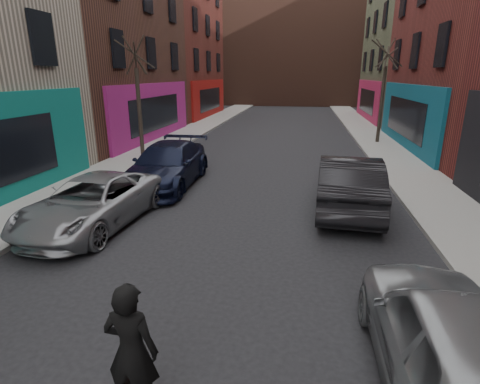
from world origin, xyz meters
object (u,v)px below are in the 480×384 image
(skateboarder, at_px, (132,351))
(parked_left_end, at_px, (167,165))
(parked_left_far, at_px, (93,202))
(tree_left_far, at_px, (138,88))
(parked_right_far, at_px, (461,354))
(parked_right_end, at_px, (349,183))
(tree_right_far, at_px, (384,83))

(skateboarder, bearing_deg, parked_left_end, -71.28)
(parked_left_far, height_order, skateboarder, skateboarder)
(tree_left_far, relative_size, parked_right_far, 1.37)
(parked_right_far, bearing_deg, parked_right_end, -84.98)
(tree_left_far, distance_m, parked_left_end, 6.07)
(parked_right_far, bearing_deg, tree_left_far, -52.80)
(parked_left_far, distance_m, parked_left_end, 4.15)
(tree_left_far, height_order, parked_right_end, tree_left_far)
(tree_right_far, xyz_separation_m, parked_right_far, (-2.45, -19.45, -2.72))
(parked_left_far, xyz_separation_m, parked_left_end, (0.63, 4.10, 0.10))
(tree_left_far, bearing_deg, parked_right_far, -53.51)
(tree_right_far, distance_m, parked_left_far, 18.01)
(tree_right_far, relative_size, parked_left_end, 1.26)
(parked_left_end, bearing_deg, tree_right_far, 47.44)
(parked_left_end, relative_size, parked_right_far, 1.14)
(tree_left_far, height_order, tree_right_far, tree_right_far)
(tree_left_far, relative_size, parked_right_end, 1.28)
(parked_right_end, bearing_deg, parked_left_end, -9.90)
(tree_left_far, xyz_separation_m, parked_right_end, (9.40, -6.13, -2.54))
(parked_left_far, relative_size, parked_left_end, 0.91)
(tree_left_far, height_order, skateboarder, tree_left_far)
(parked_left_far, bearing_deg, parked_right_far, -27.75)
(parked_right_end, distance_m, skateboarder, 8.77)
(parked_left_far, distance_m, skateboarder, 6.73)
(parked_left_far, height_order, parked_right_end, parked_right_end)
(parked_right_end, height_order, skateboarder, skateboarder)
(tree_left_far, distance_m, parked_left_far, 9.40)
(parked_left_end, height_order, skateboarder, skateboarder)
(parked_left_end, distance_m, parked_right_far, 11.27)
(tree_right_far, bearing_deg, parked_right_far, -97.17)
(skateboarder, bearing_deg, parked_left_far, -55.22)
(parked_left_far, relative_size, parked_right_far, 1.03)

